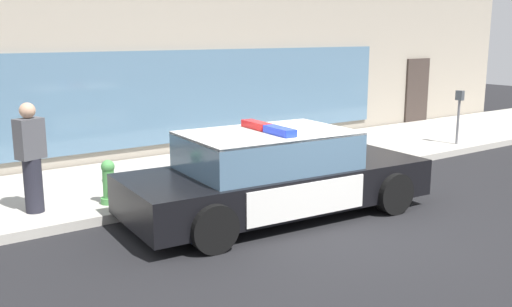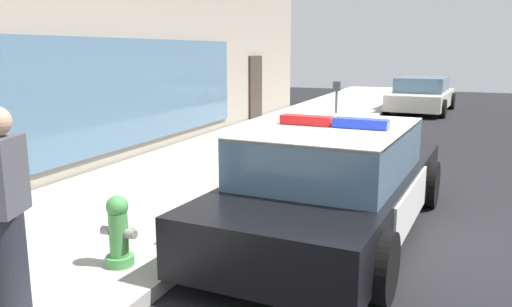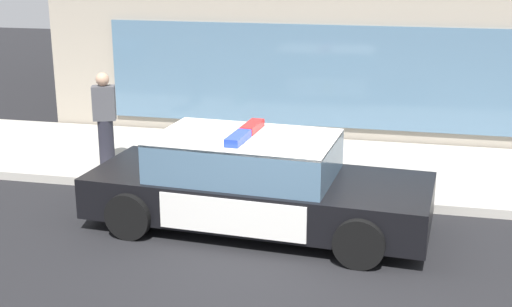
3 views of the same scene
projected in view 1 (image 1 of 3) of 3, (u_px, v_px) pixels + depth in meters
ground at (336, 222)px, 8.96m from camera, size 48.00×48.00×0.00m
sidewalk at (212, 171)px, 11.91m from camera, size 48.00×3.56×0.15m
police_cruiser at (275, 174)px, 9.15m from camera, size 5.07×2.36×1.49m
fire_hydrant at (109, 182)px, 9.35m from camera, size 0.34×0.39×0.73m
pedestrian_on_sidewalk at (31, 158)px, 8.80m from camera, size 0.46×0.38×1.71m
parking_meter at (459, 107)px, 14.24m from camera, size 0.12×0.18×1.34m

